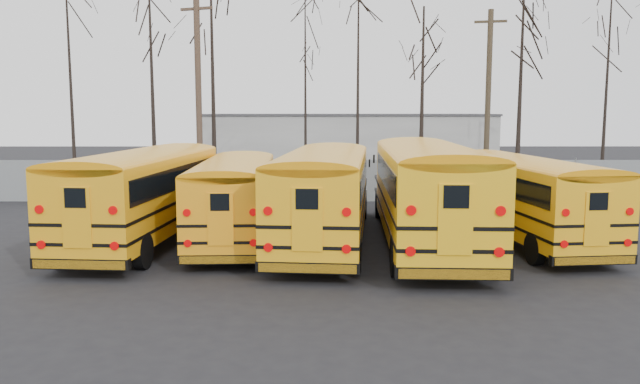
{
  "coord_description": "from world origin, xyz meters",
  "views": [
    {
      "loc": [
        -0.34,
        -17.78,
        4.3
      ],
      "look_at": [
        -0.29,
        3.14,
        1.6
      ],
      "focal_mm": 35.0,
      "sensor_mm": 36.0,
      "label": 1
    }
  ],
  "objects_px": {
    "utility_pole_right": "(488,98)",
    "bus_b": "(236,192)",
    "utility_pole_left": "(199,94)",
    "bus_e": "(523,191)",
    "bus_a": "(146,187)",
    "bus_d": "(427,185)",
    "bus_c": "(324,188)"
  },
  "relations": [
    {
      "from": "utility_pole_right",
      "to": "bus_b",
      "type": "bearing_deg",
      "value": -116.9
    },
    {
      "from": "utility_pole_left",
      "to": "utility_pole_right",
      "type": "distance_m",
      "value": 15.91
    },
    {
      "from": "bus_e",
      "to": "utility_pole_right",
      "type": "bearing_deg",
      "value": 73.79
    },
    {
      "from": "bus_e",
      "to": "utility_pole_right",
      "type": "distance_m",
      "value": 15.3
    },
    {
      "from": "bus_a",
      "to": "utility_pole_right",
      "type": "xyz_separation_m",
      "value": [
        15.17,
        14.83,
        3.25
      ]
    },
    {
      "from": "bus_a",
      "to": "utility_pole_right",
      "type": "relative_size",
      "value": 1.14
    },
    {
      "from": "bus_d",
      "to": "utility_pole_right",
      "type": "height_order",
      "value": "utility_pole_right"
    },
    {
      "from": "utility_pole_right",
      "to": "bus_a",
      "type": "bearing_deg",
      "value": -122.53
    },
    {
      "from": "bus_b",
      "to": "utility_pole_left",
      "type": "distance_m",
      "value": 12.89
    },
    {
      "from": "bus_c",
      "to": "bus_e",
      "type": "distance_m",
      "value": 6.64
    },
    {
      "from": "bus_a",
      "to": "bus_b",
      "type": "bearing_deg",
      "value": 9.12
    },
    {
      "from": "bus_c",
      "to": "bus_e",
      "type": "xyz_separation_m",
      "value": [
        6.62,
        0.5,
        -0.17
      ]
    },
    {
      "from": "bus_c",
      "to": "utility_pole_left",
      "type": "height_order",
      "value": "utility_pole_left"
    },
    {
      "from": "bus_b",
      "to": "bus_d",
      "type": "height_order",
      "value": "bus_d"
    },
    {
      "from": "utility_pole_left",
      "to": "utility_pole_right",
      "type": "bearing_deg",
      "value": 30.19
    },
    {
      "from": "bus_b",
      "to": "utility_pole_right",
      "type": "xyz_separation_m",
      "value": [
        12.26,
        14.6,
        3.43
      ]
    },
    {
      "from": "bus_c",
      "to": "utility_pole_left",
      "type": "bearing_deg",
      "value": 122.41
    },
    {
      "from": "utility_pole_left",
      "to": "bus_a",
      "type": "bearing_deg",
      "value": -67.18
    },
    {
      "from": "bus_a",
      "to": "bus_c",
      "type": "bearing_deg",
      "value": 1.25
    },
    {
      "from": "bus_d",
      "to": "bus_a",
      "type": "bearing_deg",
      "value": 178.44
    },
    {
      "from": "bus_a",
      "to": "bus_c",
      "type": "xyz_separation_m",
      "value": [
        5.86,
        -0.35,
        0.02
      ]
    },
    {
      "from": "bus_b",
      "to": "bus_e",
      "type": "height_order",
      "value": "bus_e"
    },
    {
      "from": "bus_c",
      "to": "utility_pole_left",
      "type": "relative_size",
      "value": 1.13
    },
    {
      "from": "bus_b",
      "to": "utility_pole_left",
      "type": "relative_size",
      "value": 1.0
    },
    {
      "from": "bus_a",
      "to": "utility_pole_left",
      "type": "relative_size",
      "value": 1.11
    },
    {
      "from": "bus_c",
      "to": "utility_pole_right",
      "type": "relative_size",
      "value": 1.16
    },
    {
      "from": "bus_c",
      "to": "bus_b",
      "type": "bearing_deg",
      "value": 174.31
    },
    {
      "from": "bus_a",
      "to": "bus_d",
      "type": "relative_size",
      "value": 0.93
    },
    {
      "from": "bus_e",
      "to": "utility_pole_right",
      "type": "xyz_separation_m",
      "value": [
        2.68,
        14.68,
        3.4
      ]
    },
    {
      "from": "bus_a",
      "to": "bus_b",
      "type": "relative_size",
      "value": 1.11
    },
    {
      "from": "bus_e",
      "to": "utility_pole_left",
      "type": "relative_size",
      "value": 1.03
    },
    {
      "from": "bus_d",
      "to": "bus_c",
      "type": "bearing_deg",
      "value": 176.94
    }
  ]
}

